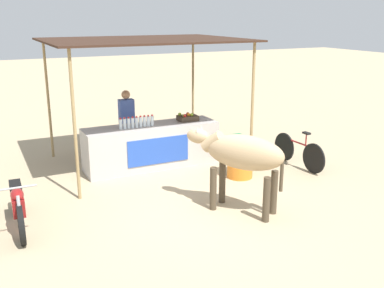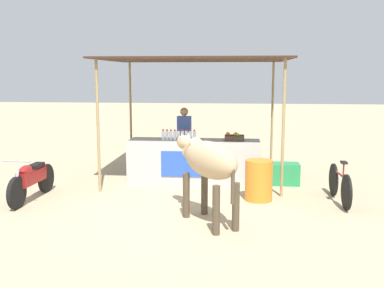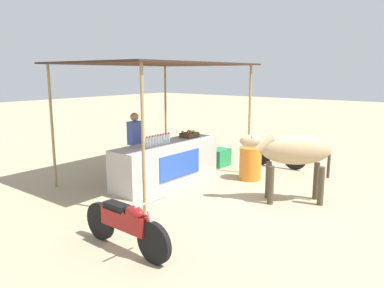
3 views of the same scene
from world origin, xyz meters
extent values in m
plane|color=tan|center=(0.00, 0.00, 0.00)|extent=(60.00, 60.00, 0.00)
cube|color=#B2ADA8|center=(0.00, 2.20, 0.48)|extent=(3.00, 0.80, 0.96)
cube|color=#264CB2|center=(0.00, 1.79, 0.48)|extent=(1.40, 0.02, 0.58)
cube|color=#382319|center=(0.00, 2.50, 2.79)|extent=(4.20, 3.20, 0.04)
cylinder|color=#997F51|center=(-1.89, 1.06, 1.40)|extent=(0.06, 0.06, 2.79)
cylinder|color=#997F51|center=(1.89, 1.06, 1.40)|extent=(0.06, 0.06, 2.79)
cylinder|color=#997F51|center=(-1.89, 3.94, 1.40)|extent=(0.06, 0.06, 2.79)
cylinder|color=#997F51|center=(1.89, 3.94, 1.40)|extent=(0.06, 0.06, 2.79)
cylinder|color=silver|center=(-0.71, 2.15, 1.07)|extent=(0.07, 0.07, 0.22)
cylinder|color=red|center=(-0.71, 2.15, 1.19)|extent=(0.04, 0.04, 0.03)
cylinder|color=silver|center=(-0.62, 2.15, 1.07)|extent=(0.07, 0.07, 0.22)
cylinder|color=red|center=(-0.62, 2.15, 1.19)|extent=(0.04, 0.04, 0.03)
cylinder|color=silver|center=(-0.53, 2.15, 1.07)|extent=(0.07, 0.07, 0.22)
cylinder|color=red|center=(-0.53, 2.15, 1.19)|extent=(0.04, 0.04, 0.03)
cylinder|color=silver|center=(-0.44, 2.15, 1.07)|extent=(0.07, 0.07, 0.22)
cylinder|color=red|center=(-0.44, 2.15, 1.19)|extent=(0.04, 0.04, 0.03)
cylinder|color=silver|center=(-0.35, 2.15, 1.07)|extent=(0.07, 0.07, 0.22)
cylinder|color=red|center=(-0.35, 2.15, 1.19)|extent=(0.04, 0.04, 0.03)
cylinder|color=silver|center=(-0.26, 2.15, 1.07)|extent=(0.07, 0.07, 0.22)
cylinder|color=red|center=(-0.26, 2.15, 1.19)|extent=(0.04, 0.04, 0.03)
cylinder|color=silver|center=(-0.17, 2.15, 1.07)|extent=(0.07, 0.07, 0.22)
cylinder|color=red|center=(-0.17, 2.15, 1.19)|extent=(0.04, 0.04, 0.03)
cylinder|color=silver|center=(-0.08, 2.15, 1.07)|extent=(0.07, 0.07, 0.22)
cylinder|color=red|center=(-0.08, 2.15, 1.19)|extent=(0.04, 0.04, 0.03)
cylinder|color=silver|center=(0.01, 2.15, 1.07)|extent=(0.07, 0.07, 0.22)
cylinder|color=red|center=(0.01, 2.15, 1.19)|extent=(0.04, 0.04, 0.03)
cube|color=#3F3326|center=(0.92, 2.25, 1.02)|extent=(0.44, 0.32, 0.12)
sphere|color=#8CB22D|center=(0.99, 2.17, 1.11)|extent=(0.08, 0.08, 0.08)
sphere|color=#B21E19|center=(0.79, 2.14, 1.11)|extent=(0.08, 0.08, 0.08)
sphere|color=orange|center=(0.93, 2.21, 1.11)|extent=(0.08, 0.08, 0.08)
sphere|color=#B21E19|center=(0.95, 2.30, 1.11)|extent=(0.08, 0.08, 0.08)
sphere|color=#8CB22D|center=(0.79, 2.16, 1.11)|extent=(0.08, 0.08, 0.08)
sphere|color=#8CB22D|center=(0.76, 2.34, 1.11)|extent=(0.08, 0.08, 0.08)
cylinder|color=#383842|center=(-0.32, 2.95, 0.44)|extent=(0.22, 0.22, 0.88)
cube|color=#3F59A5|center=(-0.32, 2.95, 1.16)|extent=(0.34, 0.20, 0.56)
sphere|color=#A87A56|center=(-0.32, 2.95, 1.55)|extent=(0.20, 0.20, 0.20)
cube|color=#268C4C|center=(2.08, 2.10, 0.24)|extent=(0.60, 0.44, 0.48)
cylinder|color=orange|center=(1.42, 0.74, 0.40)|extent=(0.54, 0.54, 0.80)
ellipsoid|color=tan|center=(0.55, -0.76, 1.08)|extent=(1.22, 1.45, 0.60)
cylinder|color=#493D2C|center=(0.12, -0.46, 0.39)|extent=(0.12, 0.12, 0.78)
cylinder|color=#493D2C|center=(0.42, -0.25, 0.39)|extent=(0.12, 0.12, 0.78)
cylinder|color=#493D2C|center=(0.67, -1.26, 0.39)|extent=(0.12, 0.12, 0.78)
cylinder|color=#493D2C|center=(0.97, -1.06, 0.39)|extent=(0.12, 0.12, 0.78)
cylinder|color=tan|center=(0.21, -0.27, 1.19)|extent=(0.45, 0.51, 0.41)
ellipsoid|color=tan|center=(0.04, -0.02, 1.25)|extent=(0.43, 0.49, 0.26)
cone|color=beige|center=(-0.01, -0.08, 1.39)|extent=(0.05, 0.05, 0.10)
cone|color=beige|center=(0.11, 0.00, 1.39)|extent=(0.05, 0.05, 0.10)
cylinder|color=#493D2C|center=(0.92, -1.31, 0.81)|extent=(0.06, 0.06, 0.60)
cylinder|color=black|center=(-3.04, -0.28, 0.30)|extent=(0.10, 0.60, 0.60)
cylinder|color=black|center=(-3.00, 0.92, 0.30)|extent=(0.10, 0.60, 0.60)
cube|color=maroon|center=(-3.02, 0.32, 0.48)|extent=(0.21, 0.91, 0.28)
ellipsoid|color=maroon|center=(-3.03, 0.10, 0.64)|extent=(0.21, 0.37, 0.20)
cube|color=black|center=(-3.02, 0.50, 0.64)|extent=(0.19, 0.45, 0.10)
cylinder|color=#99999E|center=(-3.04, -0.23, 0.88)|extent=(0.55, 0.05, 0.03)
cylinder|color=#99999E|center=(-3.04, -0.26, 0.50)|extent=(0.06, 0.20, 0.49)
cylinder|color=black|center=(2.95, 1.25, 0.33)|extent=(0.06, 0.66, 0.66)
cylinder|color=black|center=(2.98, 0.25, 0.33)|extent=(0.06, 0.66, 0.66)
cylinder|color=maroon|center=(2.97, 0.75, 0.55)|extent=(0.06, 0.85, 0.04)
cylinder|color=maroon|center=(2.97, 0.53, 0.67)|extent=(0.03, 0.03, 0.28)
cube|color=black|center=(2.97, 0.53, 0.83)|extent=(0.10, 0.18, 0.04)
camera|label=1|loc=(-3.43, -6.86, 3.32)|focal=42.00mm
camera|label=2|loc=(0.97, -7.93, 2.46)|focal=42.00mm
camera|label=3|loc=(-6.47, -3.63, 2.59)|focal=35.00mm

